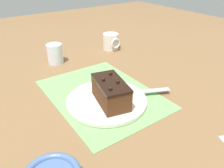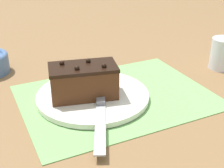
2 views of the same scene
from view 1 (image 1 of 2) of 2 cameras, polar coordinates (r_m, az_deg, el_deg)
name	(u,v)px [view 1 (image 1 of 2)]	position (r m, az deg, el deg)	size (l,w,h in m)	color
ground_plane	(102,94)	(0.80, -2.75, -2.65)	(3.00, 3.00, 0.00)	olive
placemat_woven	(102,94)	(0.80, -2.76, -2.53)	(0.46, 0.34, 0.00)	#7AB266
cake_plate	(107,100)	(0.75, -1.39, -4.26)	(0.27, 0.27, 0.01)	white
chocolate_cake	(111,92)	(0.71, -0.36, -2.05)	(0.17, 0.12, 0.09)	#512D19
serving_knife	(125,92)	(0.77, 3.31, -2.23)	(0.12, 0.24, 0.01)	slate
drinking_glass	(55,54)	(1.06, -14.67, 7.66)	(0.07, 0.07, 0.09)	white
coffee_mug	(111,42)	(1.21, -0.27, 11.04)	(0.09, 0.08, 0.08)	silver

